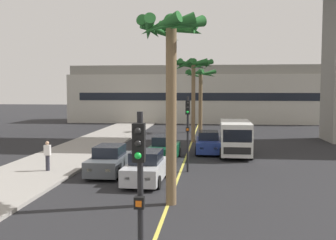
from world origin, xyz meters
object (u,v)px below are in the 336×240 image
(car_queue_second, at_px, (164,149))
(traffic_light_median_far, at_px, (188,124))
(car_queue_third, at_px, (146,168))
(palm_tree_far_median, at_px, (171,53))
(palm_tree_near_median, at_px, (201,82))
(car_queue_front, at_px, (109,161))
(car_queue_fourth, at_px, (208,143))
(pedestrian_near_crosswalk, at_px, (47,155))
(palm_tree_mid_median, at_px, (193,71))
(traffic_light_median_near, at_px, (140,186))
(delivery_van, at_px, (235,137))

(car_queue_second, distance_m, traffic_light_median_far, 4.61)
(car_queue_third, bearing_deg, traffic_light_median_far, 54.22)
(palm_tree_far_median, bearing_deg, traffic_light_median_far, 87.46)
(car_queue_third, height_order, palm_tree_far_median, palm_tree_far_median)
(car_queue_third, relative_size, palm_tree_near_median, 0.62)
(car_queue_second, bearing_deg, car_queue_third, -91.48)
(car_queue_front, height_order, car_queue_fourth, same)
(pedestrian_near_crosswalk, bearing_deg, palm_tree_mid_median, 62.28)
(traffic_light_median_far, xyz_separation_m, pedestrian_near_crosswalk, (-7.61, -1.10, -1.72))
(car_queue_second, relative_size, palm_tree_far_median, 0.55)
(car_queue_front, distance_m, traffic_light_median_near, 14.25)
(car_queue_fourth, xyz_separation_m, delivery_van, (1.86, -1.02, 0.57))
(delivery_van, height_order, pedestrian_near_crosswalk, delivery_van)
(car_queue_front, bearing_deg, car_queue_second, 62.63)
(car_queue_fourth, bearing_deg, car_queue_second, -131.75)
(palm_tree_near_median, bearing_deg, car_queue_fourth, -85.99)
(car_queue_third, bearing_deg, car_queue_front, 144.14)
(traffic_light_median_far, relative_size, palm_tree_mid_median, 0.58)
(car_queue_second, height_order, pedestrian_near_crosswalk, pedestrian_near_crosswalk)
(pedestrian_near_crosswalk, bearing_deg, car_queue_fourth, 42.74)
(palm_tree_mid_median, bearing_deg, traffic_light_median_near, -89.59)
(traffic_light_median_near, distance_m, pedestrian_near_crosswalk, 15.44)
(car_queue_fourth, height_order, palm_tree_near_median, palm_tree_near_median)
(car_queue_second, bearing_deg, palm_tree_mid_median, 80.95)
(car_queue_second, xyz_separation_m, traffic_light_median_near, (1.64, -18.25, 1.99))
(traffic_light_median_far, distance_m, palm_tree_near_median, 20.93)
(traffic_light_median_near, xyz_separation_m, palm_tree_mid_median, (-0.20, 27.29, 3.38))
(car_queue_third, height_order, traffic_light_median_far, traffic_light_median_far)
(car_queue_third, height_order, pedestrian_near_crosswalk, pedestrian_near_crosswalk)
(car_queue_front, height_order, pedestrian_near_crosswalk, pedestrian_near_crosswalk)
(palm_tree_mid_median, relative_size, pedestrian_near_crosswalk, 4.46)
(car_queue_front, distance_m, palm_tree_far_median, 8.50)
(traffic_light_median_near, bearing_deg, palm_tree_mid_median, 90.41)
(car_queue_second, distance_m, car_queue_third, 6.41)
(car_queue_front, distance_m, car_queue_third, 2.83)
(traffic_light_median_near, distance_m, palm_tree_mid_median, 27.50)
(palm_tree_mid_median, bearing_deg, traffic_light_median_far, -88.69)
(car_queue_front, xyz_separation_m, palm_tree_far_median, (3.91, -5.37, 5.31))
(car_queue_front, xyz_separation_m, traffic_light_median_far, (4.19, 0.98, 1.99))
(car_queue_second, bearing_deg, delivery_van, 24.55)
(car_queue_second, height_order, palm_tree_mid_median, palm_tree_mid_median)
(palm_tree_mid_median, bearing_deg, car_queue_third, -95.93)
(car_queue_third, relative_size, traffic_light_median_far, 0.99)
(delivery_van, height_order, traffic_light_median_far, traffic_light_median_far)
(car_queue_third, bearing_deg, traffic_light_median_near, -81.35)
(traffic_light_median_far, distance_m, palm_tree_mid_median, 13.25)
(car_queue_third, bearing_deg, palm_tree_near_median, 85.09)
(car_queue_second, xyz_separation_m, palm_tree_mid_median, (1.44, 9.04, 5.37))
(car_queue_front, relative_size, palm_tree_near_median, 0.62)
(palm_tree_near_median, bearing_deg, car_queue_third, -94.91)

